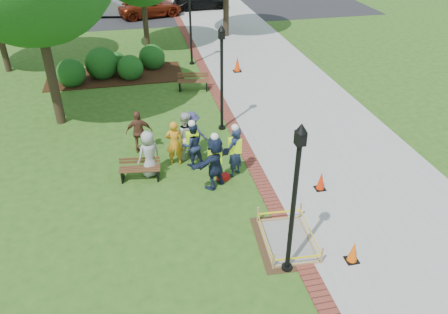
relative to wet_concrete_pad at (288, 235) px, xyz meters
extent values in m
plane|color=#285116|center=(-1.61, 2.02, -0.23)|extent=(100.00, 100.00, 0.00)
cube|color=#9E9E99|center=(3.39, 12.02, -0.22)|extent=(6.00, 60.00, 0.02)
cube|color=maroon|center=(0.14, 12.02, -0.22)|extent=(0.50, 60.00, 0.03)
cube|color=#381E0F|center=(-4.61, 14.02, -0.21)|extent=(7.00, 3.00, 0.05)
cube|color=black|center=(-1.61, 29.02, -0.23)|extent=(36.00, 12.00, 0.01)
cube|color=#47331E|center=(0.00, 0.00, -0.23)|extent=(1.86, 2.41, 0.01)
cube|color=gray|center=(0.00, 0.00, -0.21)|extent=(1.32, 1.88, 0.04)
cube|color=tan|center=(0.00, 0.00, -0.19)|extent=(1.45, 2.01, 0.08)
cube|color=tan|center=(0.00, 0.00, 0.04)|extent=(1.48, 2.04, 0.55)
cube|color=yellow|center=(0.00, 0.00, 0.07)|extent=(1.43, 1.99, 0.06)
cube|color=brown|center=(-3.84, 4.01, 0.19)|extent=(1.41, 0.58, 0.04)
cube|color=brown|center=(-3.81, 4.23, 0.40)|extent=(1.36, 0.22, 0.22)
cube|color=black|center=(-3.84, 4.01, -0.03)|extent=(1.29, 0.62, 0.40)
cube|color=brown|center=(-0.87, 11.30, 0.23)|extent=(1.56, 0.72, 0.04)
cube|color=brown|center=(-0.82, 11.54, 0.46)|extent=(1.49, 0.33, 0.24)
cube|color=black|center=(-0.87, 11.30, -0.01)|extent=(1.44, 0.75, 0.44)
cube|color=black|center=(1.42, -1.08, -0.21)|extent=(0.34, 0.34, 0.04)
cone|color=#FC5D07|center=(1.42, -1.08, 0.12)|extent=(0.27, 0.27, 0.63)
cube|color=black|center=(1.89, 2.15, -0.21)|extent=(0.34, 0.34, 0.04)
cone|color=red|center=(1.89, 2.15, 0.12)|extent=(0.27, 0.27, 0.63)
cube|color=black|center=(1.85, 13.28, -0.21)|extent=(0.42, 0.42, 0.06)
cone|color=#FF4008|center=(1.85, 13.28, 0.21)|extent=(0.33, 0.33, 0.78)
cube|color=#A80C0E|center=(-1.11, 3.36, -0.13)|extent=(0.46, 0.35, 0.20)
cylinder|color=black|center=(-0.36, -0.98, 1.67)|extent=(0.12, 0.12, 3.80)
cube|color=black|center=(-0.36, -0.98, 3.67)|extent=(0.22, 0.22, 0.32)
cone|color=black|center=(-0.36, -0.98, 3.92)|extent=(0.28, 0.28, 0.22)
cylinder|color=black|center=(-0.36, -0.98, -0.18)|extent=(0.28, 0.28, 0.10)
cylinder|color=black|center=(-0.36, 7.02, 1.67)|extent=(0.12, 0.12, 3.80)
cube|color=black|center=(-0.36, 7.02, 3.67)|extent=(0.22, 0.22, 0.32)
cone|color=black|center=(-0.36, 7.02, 3.92)|extent=(0.28, 0.28, 0.22)
cylinder|color=black|center=(-0.36, 7.02, -0.18)|extent=(0.28, 0.28, 0.10)
cylinder|color=black|center=(-0.36, 15.02, 1.67)|extent=(0.12, 0.12, 3.80)
cylinder|color=black|center=(-0.36, 15.02, -0.18)|extent=(0.28, 0.28, 0.10)
cylinder|color=#3D2D1E|center=(-6.89, 9.07, 2.47)|extent=(0.39, 0.39, 5.41)
cylinder|color=#3D2D1E|center=(-2.62, 18.05, 1.86)|extent=(0.32, 0.32, 4.19)
cylinder|color=#3D2D1E|center=(2.74, 20.02, 2.08)|extent=(0.37, 0.37, 4.62)
sphere|color=#144714|center=(-6.72, 13.27, -0.23)|extent=(1.43, 1.43, 1.43)
sphere|color=#144714|center=(-5.21, 14.07, -0.23)|extent=(1.68, 1.68, 1.68)
sphere|color=#144714|center=(-3.79, 13.54, -0.23)|extent=(1.33, 1.33, 1.33)
sphere|color=#144714|center=(-2.57, 14.88, -0.23)|extent=(1.41, 1.41, 1.41)
sphere|color=#144714|center=(-4.47, 15.38, -0.23)|extent=(0.93, 0.93, 0.93)
imported|color=#9F9F9F|center=(-3.48, 4.23, 0.60)|extent=(0.63, 0.55, 1.67)
imported|color=orange|center=(-2.55, 4.76, 0.61)|extent=(0.59, 0.43, 1.68)
imported|color=silver|center=(-2.13, 5.05, 0.69)|extent=(0.64, 0.47, 1.84)
imported|color=brown|center=(-3.72, 5.89, 0.60)|extent=(0.55, 0.37, 1.66)
imported|color=#37365F|center=(-1.86, 5.31, 0.62)|extent=(0.60, 0.45, 1.70)
imported|color=#1C2449|center=(-1.44, 3.09, 0.69)|extent=(0.70, 0.64, 1.84)
cube|color=#BBFB15|center=(-1.44, 3.09, 0.95)|extent=(0.42, 0.26, 0.52)
sphere|color=white|center=(-1.44, 3.09, 1.63)|extent=(0.25, 0.25, 0.25)
imported|color=#1B2647|center=(-0.66, 3.61, 0.67)|extent=(0.68, 0.66, 1.81)
cube|color=#BBFB15|center=(-0.66, 3.61, 0.93)|extent=(0.42, 0.26, 0.52)
sphere|color=white|center=(-0.66, 3.61, 1.60)|extent=(0.25, 0.25, 0.25)
imported|color=#192842|center=(-1.94, 4.55, 0.58)|extent=(0.56, 0.41, 1.62)
cube|color=#BBFB15|center=(-1.94, 4.55, 0.81)|extent=(0.42, 0.26, 0.52)
sphere|color=white|center=(-1.94, 4.55, 1.41)|extent=(0.25, 0.25, 0.25)
imported|color=#252528|center=(-8.64, 27.10, -0.23)|extent=(2.67, 4.95, 1.54)
imported|color=#9A999E|center=(-4.67, 27.01, -0.23)|extent=(2.64, 4.78, 1.48)
imported|color=maroon|center=(-1.80, 26.39, -0.23)|extent=(2.97, 4.85, 1.47)
imported|color=black|center=(2.42, 28.02, -0.23)|extent=(2.14, 4.49, 1.43)
camera|label=1|loc=(-3.72, -8.59, 8.22)|focal=35.00mm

